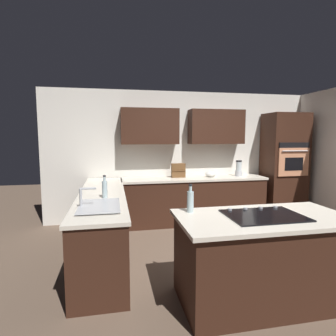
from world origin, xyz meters
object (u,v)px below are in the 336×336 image
object	(u,v)px
oil_bottle	(190,201)
dish_soap_bottle	(105,189)
mixing_bowl	(211,174)
spice_rack	(178,170)
blender	(239,169)
wall_oven	(284,166)
sink_unit	(99,206)
cooktop	(264,215)

from	to	relation	value
oil_bottle	dish_soap_bottle	bearing A→B (deg)	-44.13
mixing_bowl	spice_rack	xyz separation A→B (m)	(0.65, -0.05, 0.08)
mixing_bowl	blender	bearing A→B (deg)	-180.00
wall_oven	blender	xyz separation A→B (m)	(1.00, -0.03, -0.05)
dish_soap_bottle	oil_bottle	world-z (taller)	same
wall_oven	oil_bottle	distance (m)	3.62
spice_rack	sink_unit	bearing A→B (deg)	55.46
blender	dish_soap_bottle	xyz separation A→B (m)	(2.62, 1.54, -0.02)
sink_unit	spice_rack	bearing A→B (deg)	-124.54
sink_unit	spice_rack	world-z (taller)	spice_rack
dish_soap_bottle	mixing_bowl	bearing A→B (deg)	-142.65
cooktop	blender	size ratio (longest dim) A/B	2.37
sink_unit	dish_soap_bottle	bearing A→B (deg)	-96.95
sink_unit	cooktop	bearing A→B (deg)	157.40
mixing_bowl	cooktop	bearing A→B (deg)	81.31
cooktop	oil_bottle	bearing A→B (deg)	-22.55
sink_unit	dish_soap_bottle	size ratio (longest dim) A/B	2.32
oil_bottle	sink_unit	bearing A→B (deg)	-22.64
spice_rack	oil_bottle	xyz separation A→B (m)	(0.46, 2.48, -0.02)
cooktop	dish_soap_bottle	world-z (taller)	dish_soap_bottle
wall_oven	cooktop	size ratio (longest dim) A/B	2.86
cooktop	blender	xyz separation A→B (m)	(-1.01, -2.71, 0.13)
cooktop	dish_soap_bottle	bearing A→B (deg)	-36.15
blender	oil_bottle	size ratio (longest dim) A/B	1.06
wall_oven	dish_soap_bottle	world-z (taller)	wall_oven
mixing_bowl	oil_bottle	distance (m)	2.67
cooktop	spice_rack	size ratio (longest dim) A/B	2.74
dish_soap_bottle	wall_oven	bearing A→B (deg)	-157.34
blender	oil_bottle	distance (m)	2.97
wall_oven	sink_unit	xyz separation A→B (m)	(3.68, 1.99, -0.17)
mixing_bowl	oil_bottle	bearing A→B (deg)	65.46
cooktop	blender	distance (m)	2.90
spice_rack	dish_soap_bottle	world-z (taller)	dish_soap_bottle
mixing_bowl	dish_soap_bottle	distance (m)	2.54
dish_soap_bottle	oil_bottle	distance (m)	1.27
oil_bottle	wall_oven	bearing A→B (deg)	-138.49
cooktop	spice_rack	distance (m)	2.78
dish_soap_bottle	sink_unit	bearing A→B (deg)	83.05
spice_rack	oil_bottle	distance (m)	2.52
spice_rack	cooktop	bearing A→B (deg)	94.86
sink_unit	spice_rack	distance (m)	2.52
cooktop	oil_bottle	size ratio (longest dim) A/B	2.52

